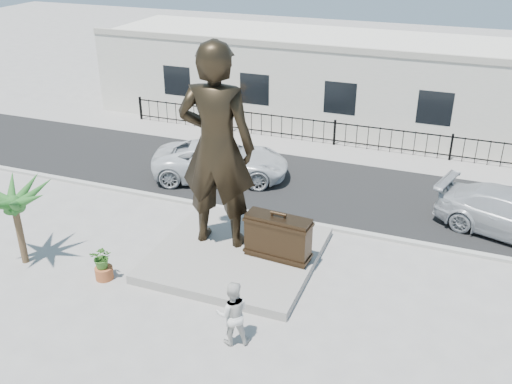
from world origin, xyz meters
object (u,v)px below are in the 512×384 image
car_white (221,161)px  tourist (232,313)px  suitcase (278,237)px  statue (217,147)px

car_white → tourist: bearing=-172.1°
suitcase → tourist: tourist is taller
tourist → statue: bearing=-87.2°
suitcase → tourist: bearing=-84.0°
suitcase → car_white: bearing=133.3°
statue → tourist: statue is taller
statue → car_white: size_ratio=1.18×
statue → car_white: bearing=-72.6°
suitcase → tourist: size_ratio=1.12×
suitcase → car_white: 7.18m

